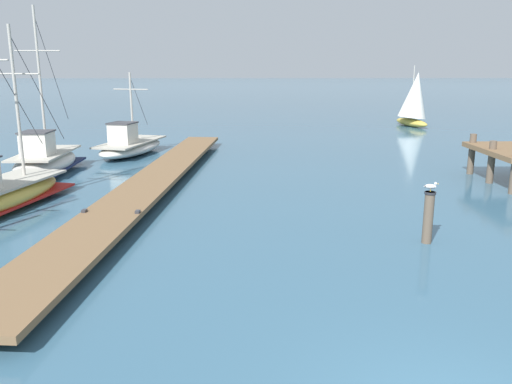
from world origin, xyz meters
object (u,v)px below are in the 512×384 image
(fishing_boat_2, at_px, (130,145))
(mooring_piling, at_px, (428,216))
(distant_sailboat, at_px, (414,99))
(fishing_boat_1, at_px, (45,160))
(perched_seagull, at_px, (431,186))

(fishing_boat_2, xyz_separation_m, mooring_piling, (11.03, -14.50, 0.23))
(fishing_boat_2, relative_size, distant_sailboat, 1.30)
(fishing_boat_1, height_order, fishing_boat_2, fishing_boat_1)
(mooring_piling, height_order, distant_sailboat, distant_sailboat)
(mooring_piling, height_order, perched_seagull, perched_seagull)
(fishing_boat_1, bearing_deg, perched_seagull, -35.08)
(fishing_boat_2, xyz_separation_m, distant_sailboat, (19.33, 13.01, 1.60))
(fishing_boat_2, distance_m, distant_sailboat, 23.35)
(fishing_boat_1, distance_m, fishing_boat_2, 5.56)
(perched_seagull, xyz_separation_m, distant_sailboat, (8.30, 27.51, 0.55))
(perched_seagull, relative_size, distant_sailboat, 0.08)
(fishing_boat_2, height_order, distant_sailboat, distant_sailboat)
(distant_sailboat, bearing_deg, perched_seagull, -106.79)
(perched_seagull, height_order, distant_sailboat, distant_sailboat)
(mooring_piling, xyz_separation_m, perched_seagull, (-0.01, 0.00, 0.82))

